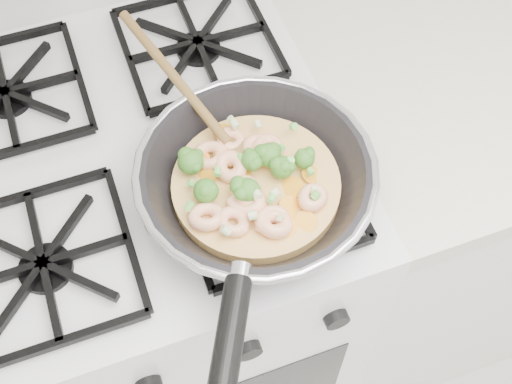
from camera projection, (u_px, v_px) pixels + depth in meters
name	position (u px, v px, depth m)	size (l,w,h in m)	color
stove	(165.00, 279.00, 1.36)	(0.60, 0.60, 0.92)	white
skillet	(254.00, 182.00, 0.88)	(0.32, 0.60, 0.09)	black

